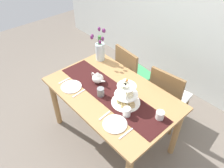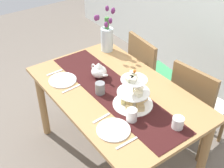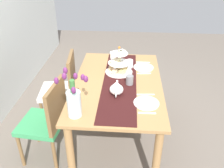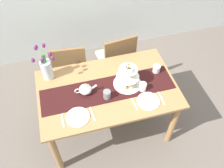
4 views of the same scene
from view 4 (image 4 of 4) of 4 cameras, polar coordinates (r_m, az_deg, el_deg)
ground_plane at (r=3.20m, az=-0.86°, el=-9.71°), size 8.00×8.00×0.00m
dining_table at (r=2.66m, az=-1.02°, el=-2.57°), size 1.46×0.90×0.77m
chair_left at (r=3.19m, az=-9.76°, el=3.93°), size 0.46×0.46×0.91m
chair_right at (r=3.27m, az=1.13°, el=6.05°), size 0.46×0.46×0.91m
table_runner at (r=2.56m, az=-0.95°, el=-1.26°), size 1.41×0.34×0.00m
tiered_cake_stand at (r=2.54m, az=3.66°, el=1.40°), size 0.30×0.30×0.30m
teapot at (r=2.50m, az=-6.28°, el=-1.19°), size 0.24×0.13×0.14m
tulip_vase at (r=2.66m, az=-15.16°, el=3.85°), size 0.23×0.25×0.43m
cream_jug at (r=2.74m, az=10.37°, el=3.50°), size 0.08×0.08×0.08m
dinner_plate_left at (r=2.38m, az=-8.00°, el=-7.67°), size 0.23×0.23×0.01m
fork_left at (r=2.38m, az=-11.44°, el=-8.39°), size 0.02×0.15×0.01m
knife_left at (r=2.38m, az=-4.55°, el=-6.97°), size 0.03×0.17×0.01m
dinner_plate_right at (r=2.49m, az=8.50°, el=-3.98°), size 0.23×0.23×0.01m
fork_right at (r=2.45m, az=5.33°, el=-4.75°), size 0.03×0.15×0.01m
knife_right at (r=2.54m, az=11.55°, el=-3.28°), size 0.02×0.17×0.01m
mug_grey at (r=2.45m, az=-1.18°, el=-2.49°), size 0.08×0.08×0.09m
mug_white_text at (r=2.54m, az=7.20°, el=-0.65°), size 0.08×0.08×0.09m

